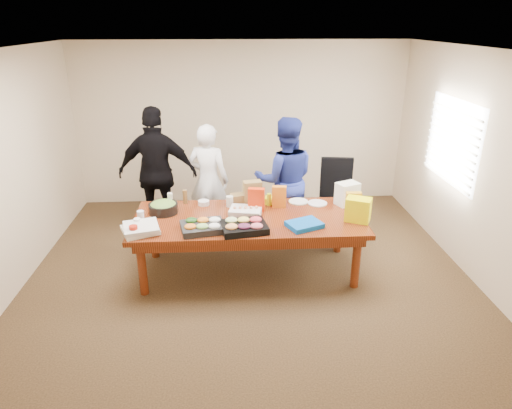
{
  "coord_description": "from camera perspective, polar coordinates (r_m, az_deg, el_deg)",
  "views": [
    {
      "loc": [
        -0.22,
        -5.03,
        2.99
      ],
      "look_at": [
        0.1,
        0.1,
        0.87
      ],
      "focal_mm": 31.63,
      "sensor_mm": 36.0,
      "label": 1
    }
  ],
  "objects": [
    {
      "name": "dip_bowl_b",
      "position": [
        5.91,
        -6.63,
        0.22
      ],
      "size": [
        0.17,
        0.17,
        0.06
      ],
      "primitive_type": "cylinder",
      "rotation": [
        0.0,
        0.0,
        0.15
      ],
      "color": "silver",
      "rests_on": "conference_table"
    },
    {
      "name": "banana_bunch",
      "position": [
        5.92,
        2.36,
        0.54
      ],
      "size": [
        0.27,
        0.18,
        0.08
      ],
      "primitive_type": "cube",
      "rotation": [
        0.0,
        0.0,
        -0.15
      ],
      "color": "#F2E806",
      "rests_on": "conference_table"
    },
    {
      "name": "bread_loaf",
      "position": [
        5.9,
        -1.64,
        0.76
      ],
      "size": [
        0.36,
        0.21,
        0.13
      ],
      "primitive_type": "cube",
      "rotation": [
        0.0,
        0.0,
        0.19
      ],
      "color": "olive",
      "rests_on": "conference_table"
    },
    {
      "name": "dip_bowl_a",
      "position": [
        5.9,
        -0.51,
        0.42
      ],
      "size": [
        0.17,
        0.17,
        0.07
      ],
      "primitive_type": "cylinder",
      "rotation": [
        0.0,
        0.0,
        0.01
      ],
      "color": "beige",
      "rests_on": "conference_table"
    },
    {
      "name": "red_cup",
      "position": [
        5.2,
        -15.22,
        -3.25
      ],
      "size": [
        0.12,
        0.12,
        0.13
      ],
      "primitive_type": "cylinder",
      "rotation": [
        0.0,
        0.0,
        0.26
      ],
      "color": "#AB1C0A",
      "rests_on": "conference_table"
    },
    {
      "name": "chip_bag_orange",
      "position": [
        5.77,
        2.95,
        0.99
      ],
      "size": [
        0.19,
        0.1,
        0.28
      ],
      "primitive_type": "cube",
      "rotation": [
        0.0,
        0.0,
        -0.13
      ],
      "color": "orange",
      "rests_on": "conference_table"
    },
    {
      "name": "chip_bag_red",
      "position": [
        5.65,
        0.04,
        0.64
      ],
      "size": [
        0.22,
        0.12,
        0.3
      ],
      "primitive_type": "cube",
      "rotation": [
        0.0,
        0.0,
        -0.19
      ],
      "color": "red",
      "rests_on": "conference_table"
    },
    {
      "name": "mayo_jar",
      "position": [
        5.81,
        -3.34,
        0.4
      ],
      "size": [
        0.11,
        0.11,
        0.14
      ],
      "primitive_type": "cylinder",
      "rotation": [
        0.0,
        0.0,
        -0.24
      ],
      "color": "silver",
      "rests_on": "conference_table"
    },
    {
      "name": "mustard_bottle",
      "position": [
        5.84,
        1.66,
        0.63
      ],
      "size": [
        0.07,
        0.07,
        0.16
      ],
      "primitive_type": "cylinder",
      "rotation": [
        0.0,
        0.0,
        -0.2
      ],
      "color": "#C5D80E",
      "rests_on": "conference_table"
    },
    {
      "name": "ceiling",
      "position": [
        5.05,
        -1.1,
        19.18
      ],
      "size": [
        5.5,
        5.0,
        0.02
      ],
      "primitive_type": "cube",
      "color": "white",
      "rests_on": "wall_back"
    },
    {
      "name": "office_chair",
      "position": [
        6.6,
        10.36,
        0.3
      ],
      "size": [
        0.64,
        0.64,
        1.1
      ],
      "primitive_type": "cube",
      "rotation": [
        0.0,
        0.0,
        -0.14
      ],
      "color": "black",
      "rests_on": "floor"
    },
    {
      "name": "dressing_bottle",
      "position": [
        5.97,
        -8.97,
        0.98
      ],
      "size": [
        0.07,
        0.07,
        0.18
      ],
      "primitive_type": "cylinder",
      "rotation": [
        0.0,
        0.0,
        -0.31
      ],
      "color": "brown",
      "rests_on": "conference_table"
    },
    {
      "name": "pizza_box_lower",
      "position": [
        5.3,
        -14.43,
        -3.13
      ],
      "size": [
        0.5,
        0.5,
        0.04
      ],
      "primitive_type": "cube",
      "rotation": [
        0.0,
        0.0,
        0.4
      ],
      "color": "white",
      "rests_on": "conference_table"
    },
    {
      "name": "plate_b",
      "position": [
        5.99,
        5.38,
        0.38
      ],
      "size": [
        0.29,
        0.29,
        0.02
      ],
      "primitive_type": "cylinder",
      "rotation": [
        0.0,
        0.0,
        -0.13
      ],
      "color": "silver",
      "rests_on": "conference_table"
    },
    {
      "name": "chip_bag_blue",
      "position": [
        5.28,
        6.14,
        -2.54
      ],
      "size": [
        0.47,
        0.42,
        0.06
      ],
      "primitive_type": "cube",
      "rotation": [
        0.0,
        0.0,
        0.41
      ],
      "color": "#0953AE",
      "rests_on": "conference_table"
    },
    {
      "name": "clear_cup_b",
      "position": [
        5.59,
        -14.38,
        -1.35
      ],
      "size": [
        0.11,
        0.11,
        0.12
      ],
      "primitive_type": "cylinder",
      "rotation": [
        0.0,
        0.0,
        -0.34
      ],
      "color": "white",
      "rests_on": "conference_table"
    },
    {
      "name": "grocery_bag_yellow",
      "position": [
        5.5,
        12.79,
        -0.64
      ],
      "size": [
        0.34,
        0.3,
        0.29
      ],
      "primitive_type": "cube",
      "rotation": [
        0.0,
        0.0,
        -0.44
      ],
      "color": "#F5EB00",
      "rests_on": "conference_table"
    },
    {
      "name": "window_blinds",
      "position": [
        6.51,
        23.24,
        7.32
      ],
      "size": [
        0.04,
        1.36,
        1.0
      ],
      "primitive_type": "cube",
      "color": "beige",
      "rests_on": "wall_right"
    },
    {
      "name": "wall_right",
      "position": [
        6.07,
        26.01,
        4.39
      ],
      "size": [
        0.04,
        5.0,
        2.7
      ],
      "primitive_type": "cube",
      "color": "beige",
      "rests_on": "floor"
    },
    {
      "name": "conference_table",
      "position": [
        5.68,
        -0.92,
        -5.07
      ],
      "size": [
        2.8,
        1.2,
        0.75
      ],
      "primitive_type": "cube",
      "color": "#4C1C0F",
      "rests_on": "floor"
    },
    {
      "name": "person_center",
      "position": [
        6.58,
        -6.03,
        3.05
      ],
      "size": [
        0.69,
        0.56,
        1.66
      ],
      "primitive_type": "imported",
      "rotation": [
        0.0,
        0.0,
        2.84
      ],
      "color": "white",
      "rests_on": "floor"
    },
    {
      "name": "fruit_tray",
      "position": [
        5.16,
        -1.54,
        -2.88
      ],
      "size": [
        0.57,
        0.48,
        0.08
      ],
      "primitive_type": "cube",
      "rotation": [
        0.0,
        0.0,
        0.17
      ],
      "color": "black",
      "rests_on": "conference_table"
    },
    {
      "name": "plate_a",
      "position": [
        5.96,
        7.77,
        0.16
      ],
      "size": [
        0.32,
        0.32,
        0.01
      ],
      "primitive_type": "cylinder",
      "rotation": [
        0.0,
        0.0,
        -0.29
      ],
      "color": "silver",
      "rests_on": "conference_table"
    },
    {
      "name": "kraft_bag",
      "position": [
        5.87,
        -0.47,
        1.54
      ],
      "size": [
        0.25,
        0.17,
        0.31
      ],
      "primitive_type": "cube",
      "rotation": [
        0.0,
        0.0,
        0.18
      ],
      "color": "olive",
      "rests_on": "conference_table"
    },
    {
      "name": "person_left",
      "position": [
        6.6,
        -12.33,
        3.88
      ],
      "size": [
        1.15,
        0.55,
        1.91
      ],
      "primitive_type": "imported",
      "rotation": [
        0.0,
        0.0,
        3.06
      ],
      "color": "black",
      "rests_on": "floor"
    },
    {
      "name": "wall_back",
      "position": [
        7.71,
        -1.85,
        10.08
      ],
      "size": [
        5.5,
        0.04,
        2.7
      ],
      "primitive_type": "cube",
      "color": "beige",
      "rests_on": "floor"
    },
    {
      "name": "person_right",
      "position": [
        6.36,
        3.67,
        3.08
      ],
      "size": [
        0.89,
        0.7,
        1.79
      ],
      "primitive_type": "imported",
      "rotation": [
        0.0,
        0.0,
        3.12
      ],
      "color": "navy",
      "rests_on": "floor"
    },
    {
      "name": "wall_front",
      "position": [
        3.03,
        1.21,
        -10.48
      ],
      "size": [
        5.5,
        0.04,
        2.7
      ],
      "primitive_type": "cube",
      "color": "beige",
      "rests_on": "floor"
    },
    {
      "name": "grocery_bag_white",
      "position": [
        5.96,
        11.47,
        1.34
      ],
      "size": [
        0.33,
        0.29,
        0.3
      ],
      "primitive_type": "cube",
      "rotation": [
        0.0,
        0.0,
        0.42
      ],
      "color": "white",
      "rests_on": "conference_table"
    },
    {
      "name": "veggie_tray",
      "position": [
        5.2,
        -6.74,
        -2.85
      ],
      "size": [
        0.56,
        0.48,
        0.07
      ],
      "primitive_type": "cube",
      "rotation": [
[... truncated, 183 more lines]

